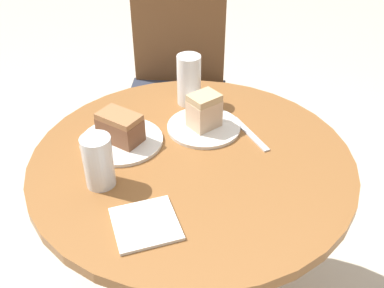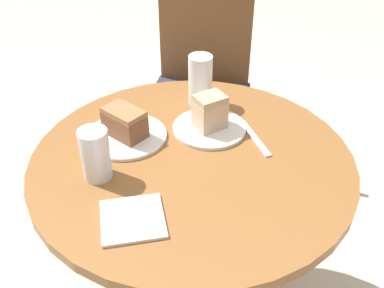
{
  "view_description": "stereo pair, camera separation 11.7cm",
  "coord_description": "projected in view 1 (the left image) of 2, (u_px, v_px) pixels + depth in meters",
  "views": [
    {
      "loc": [
        -0.11,
        -0.95,
        1.44
      ],
      "look_at": [
        0.0,
        0.0,
        0.75
      ],
      "focal_mm": 42.0,
      "sensor_mm": 36.0,
      "label": 1
    },
    {
      "loc": [
        0.01,
        -0.95,
        1.44
      ],
      "look_at": [
        0.0,
        0.0,
        0.75
      ],
      "focal_mm": 42.0,
      "sensor_mm": 36.0,
      "label": 2
    }
  ],
  "objects": [
    {
      "name": "glass_water",
      "position": [
        99.0,
        164.0,
        1.07
      ],
      "size": [
        0.07,
        0.07,
        0.14
      ],
      "color": "silver",
      "rests_on": "table"
    },
    {
      "name": "plate_near",
      "position": [
        204.0,
        127.0,
        1.3
      ],
      "size": [
        0.21,
        0.21,
        0.01
      ],
      "color": "silver",
      "rests_on": "table"
    },
    {
      "name": "plate_far",
      "position": [
        122.0,
        141.0,
        1.25
      ],
      "size": [
        0.23,
        0.23,
        0.01
      ],
      "color": "silver",
      "rests_on": "table"
    },
    {
      "name": "table",
      "position": [
        192.0,
        205.0,
        1.3
      ],
      "size": [
        0.86,
        0.86,
        0.71
      ],
      "color": "brown",
      "rests_on": "ground_plane"
    },
    {
      "name": "napkin_stack",
      "position": [
        145.0,
        224.0,
        0.99
      ],
      "size": [
        0.17,
        0.17,
        0.01
      ],
      "rotation": [
        0.0,
        0.0,
        0.2
      ],
      "color": "white",
      "rests_on": "table"
    },
    {
      "name": "fork",
      "position": [
        250.0,
        134.0,
        1.28
      ],
      "size": [
        0.08,
        0.18,
        0.0
      ],
      "rotation": [
        0.0,
        0.0,
        1.9
      ],
      "color": "silver",
      "rests_on": "table"
    },
    {
      "name": "glass_lemonade",
      "position": [
        189.0,
        82.0,
        1.39
      ],
      "size": [
        0.07,
        0.07,
        0.16
      ],
      "color": "beige",
      "rests_on": "table"
    },
    {
      "name": "cake_slice_near",
      "position": [
        204.0,
        111.0,
        1.27
      ],
      "size": [
        0.11,
        0.1,
        0.1
      ],
      "rotation": [
        0.0,
        0.0,
        5.26
      ],
      "color": "beige",
      "rests_on": "plate_near"
    },
    {
      "name": "cake_slice_far",
      "position": [
        120.0,
        127.0,
        1.22
      ],
      "size": [
        0.14,
        0.13,
        0.08
      ],
      "rotation": [
        0.0,
        0.0,
        4.01
      ],
      "color": "brown",
      "rests_on": "plate_far"
    },
    {
      "name": "chair",
      "position": [
        177.0,
        87.0,
        2.01
      ],
      "size": [
        0.51,
        0.5,
        0.9
      ],
      "rotation": [
        0.0,
        0.0,
        -0.18
      ],
      "color": "brown",
      "rests_on": "ground_plane"
    }
  ]
}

